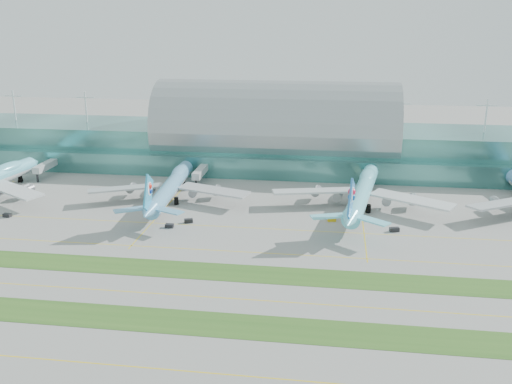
# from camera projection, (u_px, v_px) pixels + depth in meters

# --- Properties ---
(ground) EXTENTS (700.00, 700.00, 0.00)m
(ground) POSITION_uv_depth(u_px,v_px,m) (231.00, 276.00, 169.02)
(ground) COLOR gray
(ground) RESTS_ON ground
(terminal) EXTENTS (340.00, 69.10, 36.00)m
(terminal) POSITION_uv_depth(u_px,v_px,m) (276.00, 139.00, 286.55)
(terminal) COLOR #3D7A75
(terminal) RESTS_ON ground
(grass_strip_near) EXTENTS (420.00, 12.00, 0.08)m
(grass_strip_near) POSITION_uv_depth(u_px,v_px,m) (210.00, 324.00, 142.53)
(grass_strip_near) COLOR #2D591E
(grass_strip_near) RESTS_ON ground
(grass_strip_far) EXTENTS (420.00, 12.00, 0.08)m
(grass_strip_far) POSITION_uv_depth(u_px,v_px,m) (232.00, 273.00, 170.90)
(grass_strip_far) COLOR #2D591E
(grass_strip_far) RESTS_ON ground
(taxiline_a) EXTENTS (420.00, 0.35, 0.01)m
(taxiline_a) POSITION_uv_depth(u_px,v_px,m) (191.00, 371.00, 123.63)
(taxiline_a) COLOR yellow
(taxiline_a) RESTS_ON ground
(taxiline_b) EXTENTS (420.00, 0.35, 0.01)m
(taxiline_b) POSITION_uv_depth(u_px,v_px,m) (221.00, 298.00, 155.78)
(taxiline_b) COLOR yellow
(taxiline_b) RESTS_ON ground
(taxiline_c) EXTENTS (420.00, 0.35, 0.01)m
(taxiline_c) POSITION_uv_depth(u_px,v_px,m) (240.00, 252.00, 186.04)
(taxiline_c) COLOR yellow
(taxiline_c) RESTS_ON ground
(taxiline_d) EXTENTS (420.00, 0.35, 0.01)m
(taxiline_d) POSITION_uv_depth(u_px,v_px,m) (250.00, 228.00, 206.84)
(taxiline_d) COLOR yellow
(taxiline_d) RESTS_ON ground
(airliner_b) EXTENTS (67.48, 76.69, 21.10)m
(airliner_b) POSITION_uv_depth(u_px,v_px,m) (171.00, 186.00, 234.85)
(airliner_b) COLOR #5FA7D2
(airliner_b) RESTS_ON ground
(airliner_c) EXTENTS (70.88, 81.19, 22.40)m
(airliner_c) POSITION_uv_depth(u_px,v_px,m) (362.00, 192.00, 225.97)
(airliner_c) COLOR #6DDDEF
(airliner_c) RESTS_ON ground
(gse_b) EXTENTS (3.22, 2.11, 1.33)m
(gse_b) POSITION_uv_depth(u_px,v_px,m) (7.00, 215.00, 217.74)
(gse_b) COLOR black
(gse_b) RESTS_ON ground
(gse_c) EXTENTS (3.00, 1.85, 1.34)m
(gse_c) POSITION_uv_depth(u_px,v_px,m) (169.00, 226.00, 206.98)
(gse_c) COLOR black
(gse_c) RESTS_ON ground
(gse_d) EXTENTS (3.50, 2.51, 1.51)m
(gse_d) POSITION_uv_depth(u_px,v_px,m) (189.00, 221.00, 211.67)
(gse_d) COLOR black
(gse_d) RESTS_ON ground
(gse_e) EXTENTS (3.38, 2.34, 1.27)m
(gse_e) POSITION_uv_depth(u_px,v_px,m) (332.00, 219.00, 213.42)
(gse_e) COLOR #C99E0B
(gse_e) RESTS_ON ground
(gse_f) EXTENTS (3.74, 2.49, 1.55)m
(gse_f) POSITION_uv_depth(u_px,v_px,m) (394.00, 230.00, 203.04)
(gse_f) COLOR black
(gse_f) RESTS_ON ground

